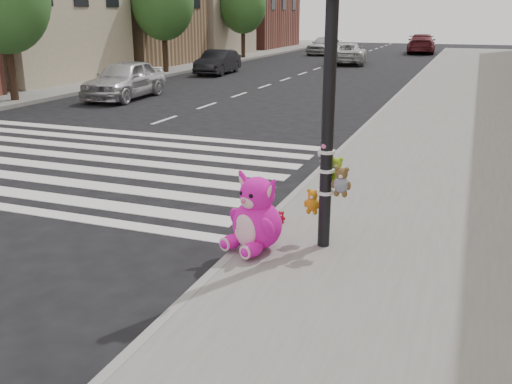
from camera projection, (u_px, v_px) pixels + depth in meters
The scene contains 15 objects.
ground at pixel (81, 279), 7.04m from camera, with size 120.00×120.00×0.00m, color black.
sidewalk_near at pixel (499, 142), 14.23m from camera, with size 7.00×80.00×0.14m, color slate.
sidewalk_far at pixel (108, 75), 29.42m from camera, with size 6.00×80.00×0.14m, color slate.
curb_edge at pixel (361, 132), 15.40m from camera, with size 0.12×80.00×0.15m, color gray.
crosswalk at pixel (61, 155), 13.19m from camera, with size 11.00×6.00×0.01m, color silver, non-canonical shape.
signal_pole at pixel (329, 122), 7.22m from camera, with size 0.67×0.49×4.00m.
tree_far_b at pixel (163, 3), 29.35m from camera, with size 3.20×3.20×5.44m.
tree_far_c at pixel (243, 5), 39.16m from camera, with size 3.20×3.20×5.44m.
pink_bunny at pixel (255, 219), 7.46m from camera, with size 0.88×0.95×1.05m.
red_teddy at pixel (281, 217), 8.49m from camera, with size 0.13×0.09×0.19m, color #B11121, non-canonical shape.
car_silver_far at pixel (125, 79), 21.66m from camera, with size 1.72×4.27×1.45m, color silver.
car_dark_far at pixel (218, 62), 30.44m from camera, with size 1.34×3.85×1.27m, color black.
car_white_near at pixel (348, 54), 36.45m from camera, with size 2.18×4.73×1.32m, color silver.
car_maroon_near at pixel (421, 44), 45.96m from camera, with size 2.15×5.28×1.53m, color #581920.
car_silver_deep at pixel (325, 45), 44.64m from camera, with size 1.74×4.32×1.47m, color #BDBCC2.
Camera 1 is at (4.29, -5.20, 3.14)m, focal length 40.00 mm.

